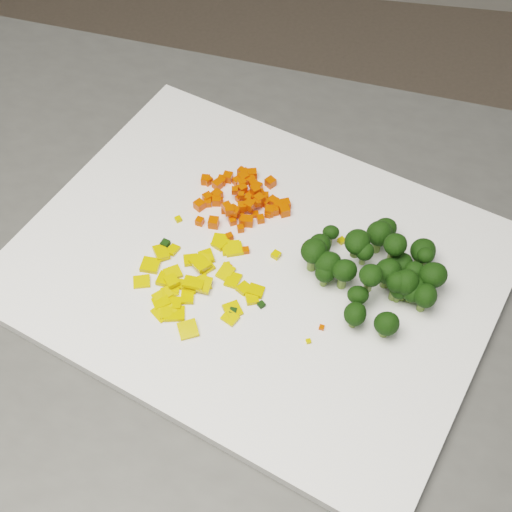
# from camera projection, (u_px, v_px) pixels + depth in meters

# --- Properties ---
(counter_block) EXTENTS (1.00, 0.76, 0.90)m
(counter_block) POSITION_uv_depth(u_px,v_px,m) (238.00, 433.00, 1.11)
(counter_block) COLOR #494947
(counter_block) RESTS_ON ground
(cutting_board) EXTENTS (0.58, 0.52, 0.01)m
(cutting_board) POSITION_uv_depth(u_px,v_px,m) (256.00, 265.00, 0.74)
(cutting_board) COLOR white
(cutting_board) RESTS_ON counter_block
(carrot_pile) EXTENTS (0.11, 0.11, 0.03)m
(carrot_pile) POSITION_uv_depth(u_px,v_px,m) (240.00, 196.00, 0.77)
(carrot_pile) COLOR #E23302
(carrot_pile) RESTS_ON cutting_board
(pepper_pile) EXTENTS (0.12, 0.12, 0.02)m
(pepper_pile) POSITION_uv_depth(u_px,v_px,m) (197.00, 279.00, 0.71)
(pepper_pile) COLOR gold
(pepper_pile) RESTS_ON cutting_board
(broccoli_pile) EXTENTS (0.13, 0.13, 0.06)m
(broccoli_pile) POSITION_uv_depth(u_px,v_px,m) (374.00, 263.00, 0.70)
(broccoli_pile) COLOR black
(broccoli_pile) RESTS_ON cutting_board
(carrot_cube_0) EXTENTS (0.01, 0.01, 0.01)m
(carrot_cube_0) POSITION_uv_depth(u_px,v_px,m) (241.00, 229.00, 0.76)
(carrot_cube_0) COLOR #E23302
(carrot_cube_0) RESTS_ON carrot_pile
(carrot_cube_1) EXTENTS (0.01, 0.01, 0.01)m
(carrot_cube_1) POSITION_uv_depth(u_px,v_px,m) (217.00, 201.00, 0.78)
(carrot_cube_1) COLOR #E23302
(carrot_cube_1) RESTS_ON carrot_pile
(carrot_cube_2) EXTENTS (0.01, 0.01, 0.01)m
(carrot_cube_2) POSITION_uv_depth(u_px,v_px,m) (242.00, 189.00, 0.78)
(carrot_cube_2) COLOR #E23302
(carrot_cube_2) RESTS_ON carrot_pile
(carrot_cube_3) EXTENTS (0.01, 0.01, 0.01)m
(carrot_cube_3) POSITION_uv_depth(u_px,v_px,m) (253.00, 174.00, 0.81)
(carrot_cube_3) COLOR #E23302
(carrot_cube_3) RESTS_ON carrot_pile
(carrot_cube_4) EXTENTS (0.01, 0.01, 0.01)m
(carrot_cube_4) POSITION_uv_depth(u_px,v_px,m) (260.00, 219.00, 0.77)
(carrot_cube_4) COLOR #E23302
(carrot_cube_4) RESTS_ON carrot_pile
(carrot_cube_5) EXTENTS (0.01, 0.01, 0.01)m
(carrot_cube_5) POSITION_uv_depth(u_px,v_px,m) (244.00, 221.00, 0.77)
(carrot_cube_5) COLOR #E23302
(carrot_cube_5) RESTS_ON carrot_pile
(carrot_cube_6) EXTENTS (0.01, 0.01, 0.01)m
(carrot_cube_6) POSITION_uv_depth(u_px,v_px,m) (261.00, 203.00, 0.78)
(carrot_cube_6) COLOR #E23302
(carrot_cube_6) RESTS_ON carrot_pile
(carrot_cube_7) EXTENTS (0.01, 0.01, 0.01)m
(carrot_cube_7) POSITION_uv_depth(u_px,v_px,m) (257.00, 203.00, 0.77)
(carrot_cube_7) COLOR #E23302
(carrot_cube_7) RESTS_ON carrot_pile
(carrot_cube_8) EXTENTS (0.01, 0.01, 0.01)m
(carrot_cube_8) POSITION_uv_depth(u_px,v_px,m) (217.00, 195.00, 0.79)
(carrot_cube_8) COLOR #E23302
(carrot_cube_8) RESTS_ON carrot_pile
(carrot_cube_9) EXTENTS (0.01, 0.01, 0.01)m
(carrot_cube_9) POSITION_uv_depth(u_px,v_px,m) (255.00, 202.00, 0.78)
(carrot_cube_9) COLOR #E23302
(carrot_cube_9) RESTS_ON carrot_pile
(carrot_cube_10) EXTENTS (0.01, 0.01, 0.01)m
(carrot_cube_10) POSITION_uv_depth(u_px,v_px,m) (242.00, 171.00, 0.81)
(carrot_cube_10) COLOR #E23302
(carrot_cube_10) RESTS_ON carrot_pile
(carrot_cube_11) EXTENTS (0.01, 0.01, 0.01)m
(carrot_cube_11) POSITION_uv_depth(u_px,v_px,m) (259.00, 199.00, 0.77)
(carrot_cube_11) COLOR #E23302
(carrot_cube_11) RESTS_ON carrot_pile
(carrot_cube_12) EXTENTS (0.01, 0.01, 0.01)m
(carrot_cube_12) POSITION_uv_depth(u_px,v_px,m) (285.00, 204.00, 0.78)
(carrot_cube_12) COLOR #E23302
(carrot_cube_12) RESTS_ON carrot_pile
(carrot_cube_13) EXTENTS (0.01, 0.01, 0.01)m
(carrot_cube_13) POSITION_uv_depth(u_px,v_px,m) (274.00, 210.00, 0.77)
(carrot_cube_13) COLOR #E23302
(carrot_cube_13) RESTS_ON carrot_pile
(carrot_cube_14) EXTENTS (0.01, 0.01, 0.01)m
(carrot_cube_14) POSITION_uv_depth(u_px,v_px,m) (242.00, 207.00, 0.77)
(carrot_cube_14) COLOR #E23302
(carrot_cube_14) RESTS_ON carrot_pile
(carrot_cube_15) EXTENTS (0.01, 0.01, 0.01)m
(carrot_cube_15) POSITION_uv_depth(u_px,v_px,m) (229.00, 210.00, 0.76)
(carrot_cube_15) COLOR #E23302
(carrot_cube_15) RESTS_ON carrot_pile
(carrot_cube_16) EXTENTS (0.01, 0.01, 0.01)m
(carrot_cube_16) POSITION_uv_depth(u_px,v_px,m) (270.00, 182.00, 0.80)
(carrot_cube_16) COLOR #E23302
(carrot_cube_16) RESTS_ON carrot_pile
(carrot_cube_17) EXTENTS (0.01, 0.01, 0.01)m
(carrot_cube_17) POSITION_uv_depth(u_px,v_px,m) (208.00, 181.00, 0.80)
(carrot_cube_17) COLOR #E23302
(carrot_cube_17) RESTS_ON carrot_pile
(carrot_cube_18) EXTENTS (0.01, 0.01, 0.01)m
(carrot_cube_18) POSITION_uv_depth(u_px,v_px,m) (199.00, 205.00, 0.78)
(carrot_cube_18) COLOR #E23302
(carrot_cube_18) RESTS_ON carrot_pile
(carrot_cube_19) EXTENTS (0.01, 0.01, 0.01)m
(carrot_cube_19) POSITION_uv_depth(u_px,v_px,m) (206.00, 180.00, 0.80)
(carrot_cube_19) COLOR #E23302
(carrot_cube_19) RESTS_ON carrot_pile
(carrot_cube_20) EXTENTS (0.01, 0.01, 0.01)m
(carrot_cube_20) POSITION_uv_depth(u_px,v_px,m) (208.00, 198.00, 0.79)
(carrot_cube_20) COLOR #E23302
(carrot_cube_20) RESTS_ON carrot_pile
(carrot_cube_21) EXTENTS (0.01, 0.01, 0.01)m
(carrot_cube_21) POSITION_uv_depth(u_px,v_px,m) (228.00, 177.00, 0.80)
(carrot_cube_21) COLOR #E23302
(carrot_cube_21) RESTS_ON carrot_pile
(carrot_cube_22) EXTENTS (0.01, 0.01, 0.01)m
(carrot_cube_22) POSITION_uv_depth(u_px,v_px,m) (246.00, 173.00, 0.81)
(carrot_cube_22) COLOR #E23302
(carrot_cube_22) RESTS_ON carrot_pile
(carrot_cube_23) EXTENTS (0.01, 0.01, 0.01)m
(carrot_cube_23) POSITION_uv_depth(u_px,v_px,m) (230.00, 237.00, 0.75)
(carrot_cube_23) COLOR #E23302
(carrot_cube_23) RESTS_ON carrot_pile
(carrot_cube_24) EXTENTS (0.01, 0.01, 0.01)m
(carrot_cube_24) POSITION_uv_depth(u_px,v_px,m) (252.00, 201.00, 0.78)
(carrot_cube_24) COLOR #E23302
(carrot_cube_24) RESTS_ON carrot_pile
(carrot_cube_25) EXTENTS (0.01, 0.01, 0.01)m
(carrot_cube_25) POSITION_uv_depth(u_px,v_px,m) (248.00, 180.00, 0.80)
(carrot_cube_25) COLOR #E23302
(carrot_cube_25) RESTS_ON carrot_pile
(carrot_cube_26) EXTENTS (0.01, 0.01, 0.01)m
(carrot_cube_26) POSITION_uv_depth(u_px,v_px,m) (222.00, 180.00, 0.80)
(carrot_cube_26) COLOR #E23302
(carrot_cube_26) RESTS_ON carrot_pile
(carrot_cube_27) EXTENTS (0.01, 0.01, 0.01)m
(carrot_cube_27) POSITION_uv_depth(u_px,v_px,m) (254.00, 186.00, 0.80)
(carrot_cube_27) COLOR #E23302
(carrot_cube_27) RESTS_ON carrot_pile
(carrot_cube_28) EXTENTS (0.01, 0.01, 0.01)m
(carrot_cube_28) POSITION_uv_depth(u_px,v_px,m) (240.00, 214.00, 0.77)
(carrot_cube_28) COLOR #E23302
(carrot_cube_28) RESTS_ON carrot_pile
(carrot_cube_29) EXTENTS (0.01, 0.01, 0.01)m
(carrot_cube_29) POSITION_uv_depth(u_px,v_px,m) (248.00, 198.00, 0.77)
(carrot_cube_29) COLOR #E23302
(carrot_cube_29) RESTS_ON carrot_pile
(carrot_cube_30) EXTENTS (0.01, 0.01, 0.01)m
(carrot_cube_30) POSITION_uv_depth(u_px,v_px,m) (250.00, 205.00, 0.77)
(carrot_cube_30) COLOR #E23302
(carrot_cube_30) RESTS_ON carrot_pile
(carrot_cube_31) EXTENTS (0.01, 0.01, 0.01)m
(carrot_cube_31) POSITION_uv_depth(u_px,v_px,m) (254.00, 185.00, 0.80)
(carrot_cube_31) COLOR #E23302
(carrot_cube_31) RESTS_ON carrot_pile
(carrot_cube_32) EXTENTS (0.01, 0.01, 0.01)m
(carrot_cube_32) POSITION_uv_depth(u_px,v_px,m) (214.00, 223.00, 0.76)
(carrot_cube_32) COLOR #E23302
(carrot_cube_32) RESTS_ON carrot_pile
(carrot_cube_33) EXTENTS (0.01, 0.01, 0.01)m
(carrot_cube_33) POSITION_uv_depth(u_px,v_px,m) (241.00, 195.00, 0.78)
(carrot_cube_33) COLOR #E23302
(carrot_cube_33) RESTS_ON carrot_pile
(carrot_cube_34) EXTENTS (0.01, 0.01, 0.01)m
(carrot_cube_34) POSITION_uv_depth(u_px,v_px,m) (274.00, 202.00, 0.78)
(carrot_cube_34) COLOR #E23302
(carrot_cube_34) RESTS_ON carrot_pile
(carrot_cube_35) EXTENTS (0.01, 0.01, 0.01)m
(carrot_cube_35) POSITION_uv_depth(u_px,v_px,m) (252.00, 182.00, 0.80)
(carrot_cube_35) COLOR #E23302
(carrot_cube_35) RESTS_ON carrot_pile
(carrot_cube_36) EXTENTS (0.01, 0.01, 0.01)m
(carrot_cube_36) POSITION_uv_depth(u_px,v_px,m) (279.00, 206.00, 0.78)
(carrot_cube_36) COLOR #E23302
(carrot_cube_36) RESTS_ON carrot_pile
(carrot_cube_37) EXTENTS (0.01, 0.01, 0.01)m
(carrot_cube_37) POSITION_uv_depth(u_px,v_px,m) (268.00, 214.00, 0.77)
(carrot_cube_37) COLOR #E23302
(carrot_cube_37) RESTS_ON carrot_pile
(carrot_cube_38) EXTENTS (0.01, 0.01, 0.01)m
(carrot_cube_38) POSITION_uv_depth(u_px,v_px,m) (219.00, 200.00, 0.78)
(carrot_cube_38) COLOR #E23302
(carrot_cube_38) RESTS_ON carrot_pile
(carrot_cube_39) EXTENTS (0.01, 0.01, 0.01)m
(carrot_cube_39) POSITION_uv_depth(u_px,v_px,m) (273.00, 201.00, 0.78)
(carrot_cube_39) COLOR #E23302
(carrot_cube_39) RESTS_ON carrot_pile
(carrot_cube_40) EXTENTS (0.01, 0.01, 0.01)m
(carrot_cube_40) POSITION_uv_depth(u_px,v_px,m) (253.00, 196.00, 0.79)
(carrot_cube_40) COLOR #E23302
(carrot_cube_40) RESTS_ON carrot_pile
(carrot_cube_41) EXTENTS (0.01, 0.01, 0.01)m
(carrot_cube_41) POSITION_uv_depth(u_px,v_px,m) (243.00, 178.00, 0.80)
(carrot_cube_41) COLOR #E23302
(carrot_cube_41) RESTS_ON carrot_pile
(carrot_cube_42) EXTENTS (0.01, 0.01, 0.01)m
(carrot_cube_42) POSITION_uv_depth(u_px,v_px,m) (265.00, 196.00, 0.79)
(carrot_cube_42) COLOR #E23302
(carrot_cube_42) RESTS_ON carrot_pile
(carrot_cube_43) EXTENTS (0.01, 0.01, 0.01)m
(carrot_cube_43) POSITION_uv_depth(u_px,v_px,m) (237.00, 181.00, 0.80)
(carrot_cube_43) COLOR #E23302
(carrot_cube_43) RESTS_ON carrot_pile
(carrot_cube_44) EXTENTS (0.01, 0.01, 0.01)m
(carrot_cube_44) POSITION_uv_depth(u_px,v_px,m) (218.00, 185.00, 0.80)
(carrot_cube_44) COLOR #E23302
(carrot_cube_44) RESTS_ON carrot_pile
(carrot_cube_45) EXTENTS (0.01, 0.01, 0.01)m
(carrot_cube_45) POSITION_uv_depth(u_px,v_px,m) (240.00, 199.00, 0.79)
(carrot_cube_45) COLOR #E23302
(carrot_cube_45) RESTS_ON carrot_pile
(carrot_cube_46) EXTENTS (0.01, 0.01, 0.01)m
(carrot_cube_46) POSITION_uv_depth(u_px,v_px,m) (256.00, 190.00, 0.78)
(carrot_cube_46) COLOR #E23302
(carrot_cube_46) RESTS_ON carrot_pile
(carrot_cube_47) EXTENTS (0.01, 0.01, 0.01)m
(carrot_cube_47) POSITION_uv_depth(u_px,v_px,m) (284.00, 211.00, 0.77)
(carrot_cube_47) COLOR #E23302
(carrot_cube_47) RESTS_ON carrot_pile
(carrot_cube_48) EXTENTS (0.01, 0.01, 0.01)m
(carrot_cube_48) POSITION_uv_depth(u_px,v_px,m) (200.00, 221.00, 0.77)
(carrot_cube_48) COLOR #E23302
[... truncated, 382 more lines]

